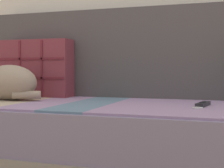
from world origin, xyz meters
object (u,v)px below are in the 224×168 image
throw_pillow_quilted (37,68)px  game_remote_far (203,104)px  sleeping_cat (8,83)px  couch (136,143)px

throw_pillow_quilted → game_remote_far: bearing=-13.9°
sleeping_cat → throw_pillow_quilted: bearing=85.8°
throw_pillow_quilted → game_remote_far: (1.04, -0.26, -0.17)m
sleeping_cat → couch: bearing=3.3°
couch → throw_pillow_quilted: throw_pillow_quilted is taller
game_remote_far → couch: bearing=175.4°
couch → throw_pillow_quilted: 0.84m
couch → sleeping_cat: 0.79m
sleeping_cat → game_remote_far: bearing=0.8°
throw_pillow_quilted → sleeping_cat: bearing=-94.2°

